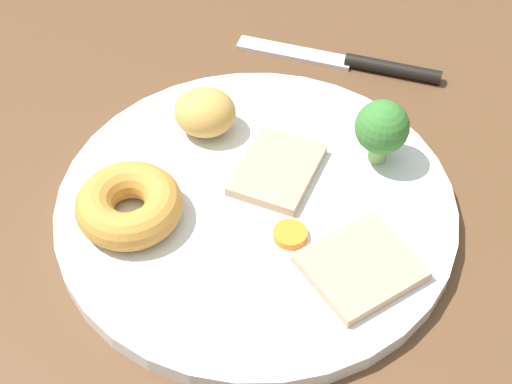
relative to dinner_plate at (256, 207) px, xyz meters
The scene contains 9 objects.
dining_table 4.82cm from the dinner_plate, 165.46° to the left, with size 120.00×84.00×3.60cm, color brown.
dinner_plate is the anchor object (origin of this frame).
meat_slice_main 3.37cm from the dinner_plate, 13.71° to the right, with size 7.16×5.43×0.80cm, color tan.
meat_slice_under 9.31cm from the dinner_plate, 113.26° to the right, with size 7.05×6.37×0.80cm, color tan.
yorkshire_pudding 9.49cm from the dinner_plate, 118.53° to the left, with size 7.61×7.61×2.72cm, color #C68938.
roast_potato_left 8.93cm from the dinner_plate, 43.87° to the left, with size 4.42×4.84×3.68cm, color tan.
carrot_coin_front 4.23cm from the dinner_plate, 128.31° to the right, with size 2.41×2.41×0.59cm, color orange.
broccoli_floret 10.96cm from the dinner_plate, 48.69° to the right, with size 4.07×4.07×5.35cm.
knife 19.32cm from the dinner_plate, 11.10° to the right, with size 1.96×18.53×1.20cm.
Camera 1 is at (-31.30, -11.30, 47.12)cm, focal length 53.80 mm.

